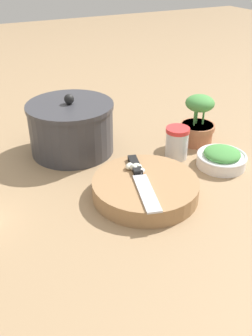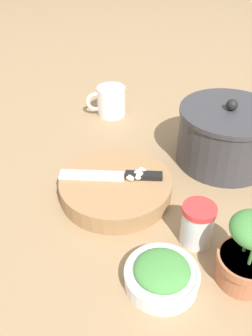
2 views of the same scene
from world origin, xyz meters
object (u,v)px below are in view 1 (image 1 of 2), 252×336
at_px(cutting_board, 145,188).
at_px(spice_jar, 177,143).
at_px(potted_herb, 198,123).
at_px(garlic_cloves, 135,167).
at_px(chef_knife, 141,179).
at_px(stock_pot, 71,128).
at_px(herb_bowl, 222,158).

bearing_deg(cutting_board, spice_jar, 36.38).
bearing_deg(potted_herb, spice_jar, -155.21).
distance_m(cutting_board, garlic_cloves, 0.06).
relative_size(garlic_cloves, spice_jar, 0.70).
xyz_separation_m(chef_knife, stock_pot, (-0.07, 0.30, 0.03)).
distance_m(garlic_cloves, spice_jar, 0.19).
relative_size(cutting_board, garlic_cloves, 4.03).
distance_m(chef_knife, herb_bowl, 0.27).
bearing_deg(stock_pot, herb_bowl, -38.93).
bearing_deg(garlic_cloves, cutting_board, -89.14).
height_order(cutting_board, garlic_cloves, garlic_cloves).
distance_m(herb_bowl, spice_jar, 0.13).
bearing_deg(garlic_cloves, stock_pot, 106.96).
relative_size(stock_pot, potted_herb, 1.61).
xyz_separation_m(chef_knife, garlic_cloves, (0.01, 0.05, 0.00)).
relative_size(cutting_board, potted_herb, 1.68).
xyz_separation_m(herb_bowl, potted_herb, (0.02, 0.15, 0.04)).
height_order(garlic_cloves, stock_pot, stock_pot).
xyz_separation_m(chef_knife, spice_jar, (0.19, 0.12, -0.00)).
relative_size(chef_knife, garlic_cloves, 3.63).
distance_m(spice_jar, potted_herb, 0.12).
height_order(cutting_board, spice_jar, spice_jar).
bearing_deg(chef_knife, garlic_cloves, -84.69).
bearing_deg(cutting_board, chef_knife, 158.03).
height_order(cutting_board, chef_knife, chef_knife).
relative_size(herb_bowl, stock_pot, 0.55).
xyz_separation_m(cutting_board, spice_jar, (0.17, 0.13, 0.02)).
bearing_deg(potted_herb, garlic_cloves, -156.33).
bearing_deg(spice_jar, herb_bowl, -49.33).
distance_m(chef_knife, potted_herb, 0.34).
bearing_deg(stock_pot, spice_jar, -34.57).
bearing_deg(spice_jar, potted_herb, 24.79).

